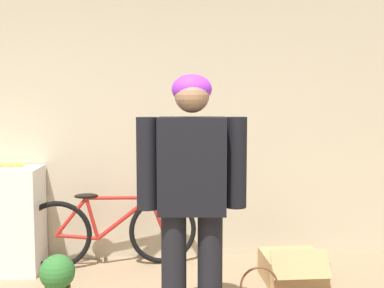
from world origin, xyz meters
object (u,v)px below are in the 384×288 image
Objects in this scene: bicycle at (110,231)px; banana at (8,165)px; person at (192,186)px; potted_plant at (58,280)px; cardboard_box at (292,267)px.

bicycle is 4.78× the size of banana.
banana is at bearing 144.85° from person.
cardboard_box is at bearing 14.15° from potted_plant.
banana is 2.73m from cardboard_box.
potted_plant is (-0.29, -0.94, -0.09)m from bicycle.
bicycle is at bearing 163.88° from cardboard_box.
person is at bearing -21.44° from potted_plant.
cardboard_box is (0.95, 0.85, -0.89)m from person.
banana is (-0.93, 0.04, 0.63)m from bicycle.
person is at bearing -40.55° from banana.
cardboard_box is at bearing 47.37° from person.
banana is at bearing 168.66° from cardboard_box.
person reaches higher than potted_plant.
person is 1.27m from potted_plant.
banana is at bearing 122.93° from potted_plant.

